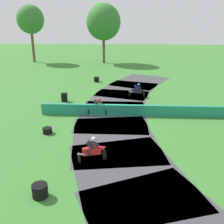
{
  "coord_description": "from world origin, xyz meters",
  "views": [
    {
      "loc": [
        1.05,
        -19.82,
        7.46
      ],
      "look_at": [
        0.06,
        -1.72,
        0.9
      ],
      "focal_mm": 42.05,
      "sensor_mm": 36.0,
      "label": 1
    }
  ],
  "objects_px": {
    "motorcycle_chase_yellow": "(98,107)",
    "tire_stack_mid_b": "(47,130)",
    "motorcycle_lead_black": "(138,91)",
    "motorcycle_trailing_red": "(93,150)",
    "tire_stack_far": "(40,191)",
    "tire_stack_near": "(97,79)",
    "tire_stack_mid_a": "(64,97)"
  },
  "relations": [
    {
      "from": "motorcycle_trailing_red",
      "to": "tire_stack_mid_a",
      "type": "distance_m",
      "value": 11.37
    },
    {
      "from": "tire_stack_mid_a",
      "to": "tire_stack_mid_b",
      "type": "distance_m",
      "value": 7.22
    },
    {
      "from": "motorcycle_chase_yellow",
      "to": "tire_stack_mid_b",
      "type": "relative_size",
      "value": 2.67
    },
    {
      "from": "tire_stack_near",
      "to": "motorcycle_chase_yellow",
      "type": "bearing_deg",
      "value": -82.89
    },
    {
      "from": "motorcycle_trailing_red",
      "to": "tire_stack_far",
      "type": "xyz_separation_m",
      "value": [
        -1.96,
        -3.22,
        -0.36
      ]
    },
    {
      "from": "tire_stack_mid_a",
      "to": "motorcycle_chase_yellow",
      "type": "bearing_deg",
      "value": -43.16
    },
    {
      "from": "motorcycle_lead_black",
      "to": "tire_stack_near",
      "type": "height_order",
      "value": "motorcycle_lead_black"
    },
    {
      "from": "tire_stack_near",
      "to": "tire_stack_far",
      "type": "xyz_separation_m",
      "value": [
        -0.06,
        -21.94,
        0.0
      ]
    },
    {
      "from": "tire_stack_mid_a",
      "to": "motorcycle_lead_black",
      "type": "bearing_deg",
      "value": 15.22
    },
    {
      "from": "motorcycle_lead_black",
      "to": "tire_stack_near",
      "type": "xyz_separation_m",
      "value": [
        -4.8,
        6.21,
        -0.34
      ]
    },
    {
      "from": "motorcycle_lead_black",
      "to": "motorcycle_trailing_red",
      "type": "xyz_separation_m",
      "value": [
        -2.9,
        -12.51,
        0.02
      ]
    },
    {
      "from": "motorcycle_lead_black",
      "to": "motorcycle_trailing_red",
      "type": "height_order",
      "value": "motorcycle_trailing_red"
    },
    {
      "from": "tire_stack_near",
      "to": "tire_stack_mid_a",
      "type": "height_order",
      "value": "tire_stack_mid_a"
    },
    {
      "from": "tire_stack_mid_b",
      "to": "tire_stack_far",
      "type": "bearing_deg",
      "value": -76.38
    },
    {
      "from": "motorcycle_chase_yellow",
      "to": "tire_stack_far",
      "type": "xyz_separation_m",
      "value": [
        -1.49,
        -10.5,
        -0.36
      ]
    },
    {
      "from": "tire_stack_mid_b",
      "to": "tire_stack_far",
      "type": "distance_m",
      "value": 6.84
    },
    {
      "from": "motorcycle_chase_yellow",
      "to": "tire_stack_near",
      "type": "distance_m",
      "value": 11.54
    },
    {
      "from": "tire_stack_far",
      "to": "motorcycle_chase_yellow",
      "type": "bearing_deg",
      "value": 81.95
    },
    {
      "from": "motorcycle_lead_black",
      "to": "motorcycle_trailing_red",
      "type": "distance_m",
      "value": 12.84
    },
    {
      "from": "tire_stack_far",
      "to": "motorcycle_lead_black",
      "type": "bearing_deg",
      "value": 72.85
    },
    {
      "from": "motorcycle_chase_yellow",
      "to": "tire_stack_mid_b",
      "type": "bearing_deg",
      "value": -128.76
    },
    {
      "from": "tire_stack_mid_a",
      "to": "tire_stack_mid_b",
      "type": "height_order",
      "value": "tire_stack_mid_a"
    },
    {
      "from": "motorcycle_trailing_red",
      "to": "tire_stack_far",
      "type": "distance_m",
      "value": 3.78
    },
    {
      "from": "tire_stack_near",
      "to": "tire_stack_mid_b",
      "type": "xyz_separation_m",
      "value": [
        -1.67,
        -15.3,
        -0.1
      ]
    },
    {
      "from": "motorcycle_trailing_red",
      "to": "tire_stack_mid_b",
      "type": "xyz_separation_m",
      "value": [
        -3.57,
        3.43,
        -0.46
      ]
    },
    {
      "from": "motorcycle_lead_black",
      "to": "motorcycle_chase_yellow",
      "type": "distance_m",
      "value": 6.22
    },
    {
      "from": "motorcycle_lead_black",
      "to": "tire_stack_mid_a",
      "type": "bearing_deg",
      "value": -164.78
    },
    {
      "from": "motorcycle_chase_yellow",
      "to": "tire_stack_mid_a",
      "type": "distance_m",
      "value": 4.89
    },
    {
      "from": "tire_stack_mid_b",
      "to": "motorcycle_lead_black",
      "type": "bearing_deg",
      "value": 54.57
    },
    {
      "from": "motorcycle_lead_black",
      "to": "tire_stack_near",
      "type": "relative_size",
      "value": 2.74
    },
    {
      "from": "motorcycle_lead_black",
      "to": "tire_stack_far",
      "type": "distance_m",
      "value": 16.47
    },
    {
      "from": "motorcycle_chase_yellow",
      "to": "tire_stack_far",
      "type": "distance_m",
      "value": 10.61
    }
  ]
}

